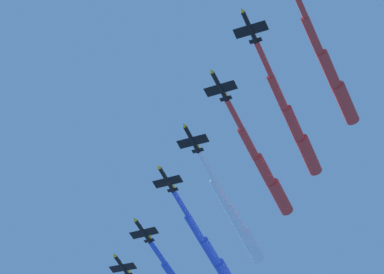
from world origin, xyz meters
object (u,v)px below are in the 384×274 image
object	(u,v)px
jet_lead	(330,71)
jet_port_mid	(236,220)
jet_starboard_mid	(211,253)
jet_starboard_inner	(265,171)
jet_port_inner	(294,125)

from	to	relation	value
jet_lead	jet_port_mid	world-z (taller)	jet_lead
jet_starboard_mid	jet_starboard_inner	bearing A→B (deg)	-2.40
jet_starboard_inner	jet_starboard_mid	size ratio (longest dim) A/B	0.99
jet_lead	jet_starboard_mid	size ratio (longest dim) A/B	1.04
jet_port_inner	jet_port_mid	distance (m)	34.03
jet_port_inner	jet_starboard_mid	distance (m)	50.69
jet_port_inner	jet_starboard_inner	bearing A→B (deg)	-179.18
jet_lead	jet_port_inner	xyz separation A→B (m)	(-17.71, -0.06, -0.58)
jet_port_mid	jet_starboard_mid	distance (m)	16.97
jet_port_mid	jet_starboard_inner	bearing A→B (deg)	-3.09
jet_lead	jet_port_mid	size ratio (longest dim) A/B	1.04
jet_starboard_inner	jet_port_mid	distance (m)	18.46
jet_lead	jet_starboard_inner	bearing A→B (deg)	-179.51
jet_lead	jet_port_inner	size ratio (longest dim) A/B	1.02
jet_port_mid	jet_starboard_mid	xyz separation A→B (m)	(-16.69, 0.47, 3.01)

